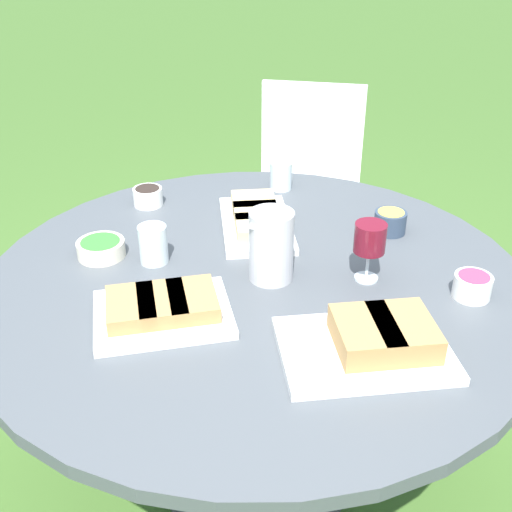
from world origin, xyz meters
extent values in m
plane|color=#446B2B|center=(0.00, 0.00, 0.00)|extent=(40.00, 40.00, 0.00)
cylinder|color=#4C4C51|center=(0.00, 0.00, 0.01)|extent=(0.58, 0.58, 0.02)
cylinder|color=#4C4C51|center=(0.00, 0.00, 0.35)|extent=(0.11, 0.11, 0.67)
cylinder|color=#4C5156|center=(0.00, 0.00, 0.71)|extent=(1.41, 1.41, 0.03)
cube|color=white|center=(-0.69, -0.85, 0.45)|extent=(0.61, 0.60, 0.04)
cube|color=white|center=(-0.82, -1.00, 0.68)|extent=(0.36, 0.30, 0.42)
cylinder|color=white|center=(-0.43, -0.83, 0.22)|extent=(0.03, 0.03, 0.43)
cylinder|color=white|center=(-0.73, -0.58, 0.22)|extent=(0.03, 0.03, 0.43)
cylinder|color=white|center=(-0.66, -1.11, 0.22)|extent=(0.03, 0.03, 0.43)
cylinder|color=white|center=(-0.96, -0.87, 0.22)|extent=(0.03, 0.03, 0.43)
cylinder|color=silver|center=(-0.03, 0.02, 0.82)|extent=(0.11, 0.11, 0.18)
cone|color=silver|center=(0.02, 0.02, 0.89)|extent=(0.03, 0.03, 0.02)
cylinder|color=silver|center=(-0.24, 0.15, 0.73)|extent=(0.06, 0.06, 0.01)
cylinder|color=silver|center=(-0.24, 0.15, 0.77)|extent=(0.01, 0.01, 0.08)
cylinder|color=maroon|center=(-0.24, 0.15, 0.84)|extent=(0.08, 0.08, 0.08)
cube|color=white|center=(-0.13, -0.24, 0.73)|extent=(0.32, 0.40, 0.02)
cube|color=#E0C184|center=(-0.10, -0.16, 0.76)|extent=(0.17, 0.16, 0.04)
cube|color=#E0C184|center=(-0.13, -0.24, 0.76)|extent=(0.17, 0.16, 0.04)
cube|color=#E0C184|center=(-0.16, -0.31, 0.76)|extent=(0.17, 0.16, 0.04)
cube|color=white|center=(-0.05, 0.39, 0.73)|extent=(0.43, 0.37, 0.02)
cube|color=#B2844C|center=(-0.13, 0.42, 0.77)|extent=(0.18, 0.20, 0.06)
cube|color=#B2844C|center=(-0.05, 0.39, 0.77)|extent=(0.18, 0.20, 0.06)
cube|color=white|center=(0.28, 0.06, 0.73)|extent=(0.37, 0.32, 0.02)
cube|color=#B2844C|center=(0.34, 0.04, 0.76)|extent=(0.15, 0.18, 0.04)
cube|color=#B2844C|center=(0.28, 0.06, 0.76)|extent=(0.15, 0.18, 0.04)
cube|color=#B2844C|center=(0.21, 0.08, 0.76)|extent=(0.15, 0.18, 0.04)
cylinder|color=#334256|center=(-0.46, -0.03, 0.76)|extent=(0.09, 0.09, 0.06)
cylinder|color=#E0C147|center=(-0.46, -0.03, 0.78)|extent=(0.08, 0.08, 0.03)
cylinder|color=beige|center=(0.32, -0.29, 0.75)|extent=(0.13, 0.13, 0.04)
cylinder|color=#387533|center=(0.32, -0.29, 0.76)|extent=(0.11, 0.11, 0.02)
cylinder|color=white|center=(0.09, -0.54, 0.75)|extent=(0.09, 0.09, 0.06)
cylinder|color=#2D231E|center=(0.09, -0.54, 0.77)|extent=(0.08, 0.08, 0.03)
cylinder|color=white|center=(-0.42, 0.33, 0.75)|extent=(0.09, 0.09, 0.06)
cylinder|color=#D6385B|center=(-0.42, 0.33, 0.77)|extent=(0.08, 0.08, 0.03)
cylinder|color=silver|center=(-0.34, -0.45, 0.77)|extent=(0.07, 0.07, 0.09)
cylinder|color=silver|center=(0.20, -0.20, 0.78)|extent=(0.08, 0.08, 0.10)
camera|label=1|loc=(0.67, 1.23, 1.59)|focal=45.00mm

